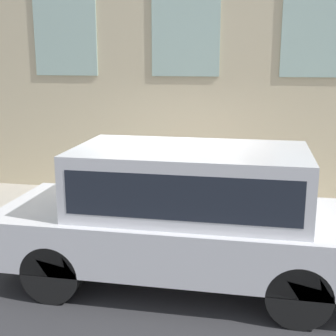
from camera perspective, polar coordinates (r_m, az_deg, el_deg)
The scene contains 5 objects.
ground_plane at distance 7.53m, azimuth -0.93°, elevation -9.23°, with size 80.00×80.00×0.00m, color #2D2D30.
sidewalk at distance 8.62m, azimuth 0.73°, elevation -5.76°, with size 2.42×60.00×0.14m.
fire_hydrant at distance 7.81m, azimuth 2.71°, elevation -4.00°, with size 0.37×0.47×0.82m.
person at distance 7.92m, azimuth -2.67°, elevation -1.10°, with size 0.31×0.21×1.29m.
parked_truck_silver_near at distance 5.97m, azimuth 2.13°, elevation -4.86°, with size 1.81×4.64×1.80m.
Camera 1 is at (-6.80, -1.44, 2.89)m, focal length 50.00 mm.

